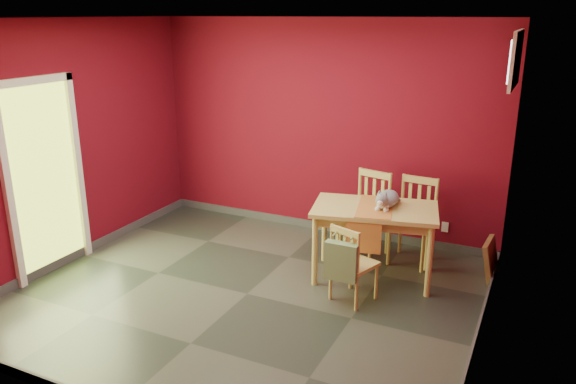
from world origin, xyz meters
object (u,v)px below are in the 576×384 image
at_px(tote_bag, 341,261).
at_px(chair_near, 352,263).
at_px(cat, 387,196).
at_px(picture_frame, 491,259).
at_px(dining_table, 375,216).
at_px(chair_far_right, 414,220).
at_px(chair_far_left, 367,213).

bearing_deg(tote_bag, chair_near, 78.57).
bearing_deg(cat, tote_bag, -100.09).
bearing_deg(picture_frame, chair_near, -136.53).
xyz_separation_m(dining_table, tote_bag, (-0.08, -0.79, -0.21)).
bearing_deg(picture_frame, chair_far_right, 175.07).
bearing_deg(chair_far_left, chair_far_right, 3.13).
bearing_deg(chair_far_right, picture_frame, -4.93).
bearing_deg(chair_far_left, cat, -54.00).
distance_m(dining_table, chair_far_left, 0.67).
distance_m(dining_table, chair_near, 0.66).
xyz_separation_m(dining_table, chair_near, (-0.04, -0.59, -0.29)).
height_order(chair_far_left, chair_far_right, chair_far_left).
distance_m(chair_far_left, chair_far_right, 0.55).
relative_size(chair_far_left, chair_far_right, 1.02).
xyz_separation_m(chair_far_left, chair_far_right, (0.54, 0.03, -0.01)).
bearing_deg(chair_near, picture_frame, 43.47).
bearing_deg(dining_table, chair_far_left, 114.26).
relative_size(chair_far_left, cat, 2.12).
bearing_deg(chair_far_left, tote_bag, -82.29).
height_order(dining_table, chair_near, chair_near).
bearing_deg(chair_far_right, dining_table, -114.89).
distance_m(dining_table, tote_bag, 0.82).
height_order(dining_table, chair_far_left, chair_far_left).
distance_m(chair_far_right, tote_bag, 1.44).
xyz_separation_m(chair_far_left, picture_frame, (1.41, -0.05, -0.29)).
bearing_deg(cat, chair_far_right, 72.45).
relative_size(tote_bag, cat, 0.95).
distance_m(chair_near, tote_bag, 0.22).
height_order(cat, picture_frame, cat).
relative_size(dining_table, chair_near, 1.76).
bearing_deg(picture_frame, tote_bag, -132.87).
distance_m(dining_table, chair_far_right, 0.70).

